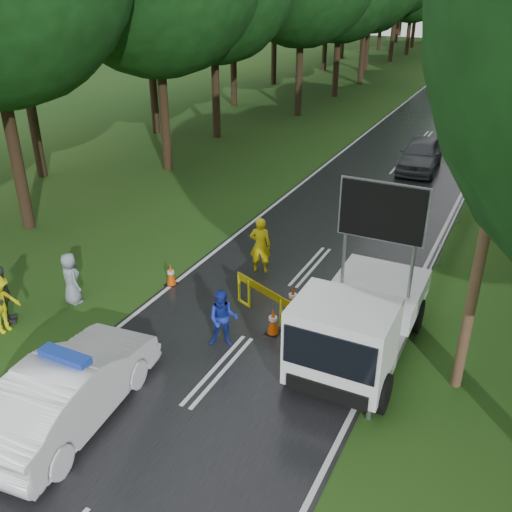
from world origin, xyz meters
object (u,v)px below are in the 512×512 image
Objects in this scene: officer at (260,245)px; queue_car_second at (473,131)px; queue_car_third at (481,103)px; queue_car_fourth at (474,88)px; queue_car_first at (420,154)px; police_sedan at (71,389)px; work_truck at (358,321)px; barrier at (265,295)px; civilian at (223,319)px.

queue_car_second is (3.87, 18.94, -0.23)m from officer.
queue_car_third is 6.12m from queue_car_fourth.
queue_car_first is at bearing -97.14° from queue_car_fourth.
police_sedan is 6.67m from work_truck.
police_sedan is 2.27× the size of barrier.
officer is (-1.30, 2.38, 0.20)m from barrier.
queue_car_third is at bearing 61.17° from civilian.
queue_car_third is (-0.51, 7.37, 0.11)m from queue_car_second.
officer is 32.39m from queue_car_fourth.
work_truck is at bearing -95.28° from queue_car_third.
queue_car_first is at bearing -99.20° from queue_car_second.
officer is 4.13m from civilian.
queue_car_second is (4.47, 26.75, -0.08)m from police_sedan.
civilian reaches higher than queue_car_first.
barrier is 28.77m from queue_car_third.
work_truck is 1.09× the size of queue_car_second.
civilian is at bearing 85.50° from officer.
barrier is 0.37× the size of queue_car_third.
queue_car_third reaches higher than barrier.
police_sedan is 7.83m from officer.
civilian reaches higher than queue_car_fourth.
queue_car_first is 13.42m from queue_car_third.
work_truck reaches higher than queue_car_second.
queue_car_first reaches higher than queue_car_second.
barrier is at bearing 164.70° from work_truck.
queue_car_first is 1.04× the size of queue_car_fourth.
queue_car_fourth reaches higher than barrier.
police_sedan is 0.93× the size of work_truck.
civilian is at bearing -118.40° from police_sedan.
police_sedan is 4.08m from civilian.
barrier is at bearing -96.98° from queue_car_first.
work_truck reaches higher than police_sedan.
officer is 1.18× the size of civilian.
queue_car_first is 0.76× the size of queue_car_third.
queue_car_second is (2.57, 21.32, -0.03)m from barrier.
police_sedan is 2.63× the size of officer.
work_truck is (4.75, 4.66, 0.35)m from police_sedan.
queue_car_third is at bearing -86.02° from queue_car_fourth.
work_truck is 2.97m from barrier.
queue_car_third is at bearing -114.72° from officer.
police_sedan is 1.01× the size of queue_car_second.
officer is (0.61, 7.81, 0.14)m from police_sedan.
queue_car_fourth is (-1.22, 6.00, -0.11)m from queue_car_third.
queue_car_fourth is (0.84, 34.69, -0.02)m from barrier.
barrier is at bearing 52.95° from civilian.
queue_car_third is (3.36, 26.31, -0.11)m from officer.
work_truck is 3.35m from civilian.
work_truck is at bearing -8.94° from civilian.
police_sedan reaches higher than barrier.
barrier is at bearing -91.12° from queue_car_second.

